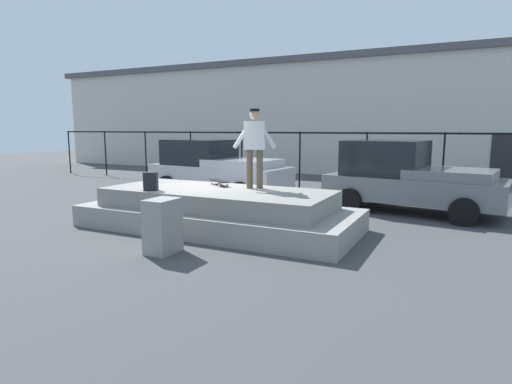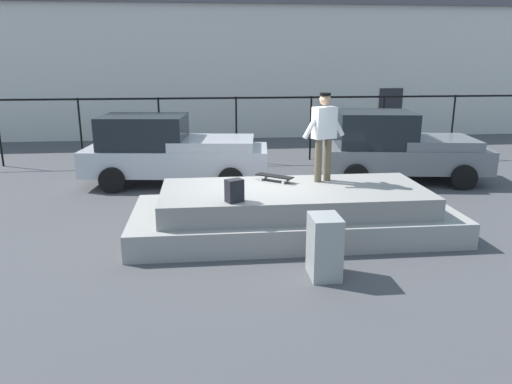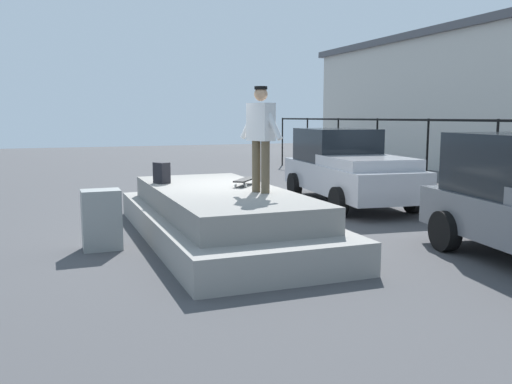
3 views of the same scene
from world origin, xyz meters
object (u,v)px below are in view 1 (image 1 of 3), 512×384
at_px(backpack, 151,181).
at_px(skateboard, 219,181).
at_px(utility_box, 163,226).
at_px(car_silver_pickup_near, 215,168).
at_px(skateboarder, 255,143).
at_px(car_grey_pickup_mid, 407,177).

bearing_deg(backpack, skateboard, -149.88).
bearing_deg(utility_box, car_silver_pickup_near, 113.56).
relative_size(skateboard, utility_box, 0.77).
xyz_separation_m(skateboarder, utility_box, (-0.55, -2.50, -1.39)).
height_order(skateboard, backpack, backpack).
height_order(skateboarder, car_silver_pickup_near, skateboarder).
bearing_deg(skateboard, car_grey_pickup_mid, 40.60).
height_order(skateboard, car_silver_pickup_near, car_silver_pickup_near).
xyz_separation_m(car_silver_pickup_near, car_grey_pickup_mid, (6.00, -0.22, 0.01)).
xyz_separation_m(car_silver_pickup_near, utility_box, (2.65, -6.00, -0.42)).
distance_m(skateboarder, utility_box, 2.91).
bearing_deg(skateboard, backpack, -123.11).
height_order(backpack, utility_box, backpack).
bearing_deg(skateboarder, car_silver_pickup_near, 132.42).
xyz_separation_m(backpack, car_grey_pickup_mid, (4.63, 4.56, -0.15)).
xyz_separation_m(skateboard, car_silver_pickup_near, (-2.25, 3.43, -0.07)).
distance_m(car_silver_pickup_near, utility_box, 6.58).
height_order(skateboard, car_grey_pickup_mid, car_grey_pickup_mid).
distance_m(backpack, utility_box, 1.87).
relative_size(car_silver_pickup_near, utility_box, 5.09).
bearing_deg(skateboard, utility_box, -81.16).
bearing_deg(car_silver_pickup_near, backpack, -73.97).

